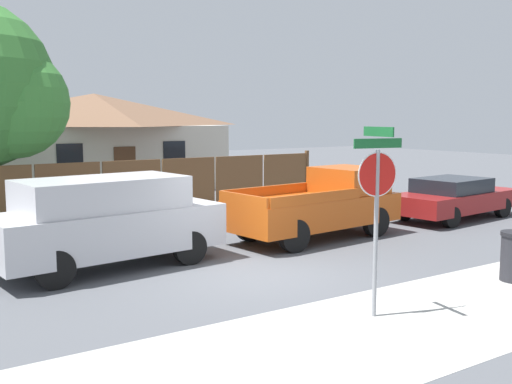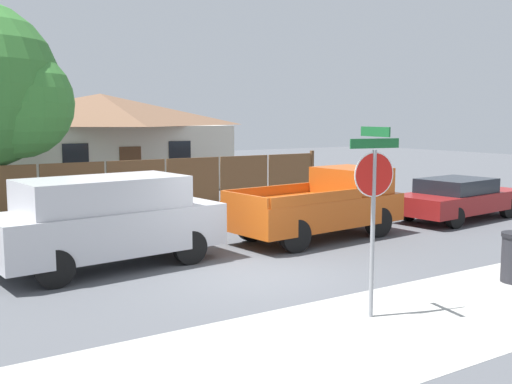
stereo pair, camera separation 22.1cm
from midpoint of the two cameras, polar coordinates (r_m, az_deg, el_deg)
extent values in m
plane|color=#4C4F54|center=(12.20, 1.03, -7.89)|extent=(80.00, 80.00, 0.00)
cube|color=#A3A39E|center=(9.55, 13.37, -12.37)|extent=(36.00, 3.20, 0.01)
cube|color=brown|center=(19.13, -22.74, -0.29)|extent=(2.02, 0.06, 1.76)
cube|color=brown|center=(19.59, -16.69, 0.13)|extent=(2.02, 0.06, 1.76)
cube|color=brown|center=(20.26, -10.98, 0.52)|extent=(2.02, 0.06, 1.76)
cube|color=brown|center=(21.12, -5.68, 0.88)|extent=(2.02, 0.06, 1.76)
cube|color=brown|center=(22.14, -0.83, 1.20)|extent=(2.02, 0.06, 1.76)
cube|color=brown|center=(23.31, 3.56, 1.48)|extent=(2.02, 0.06, 1.76)
cube|color=brown|center=(23.94, 5.59, 1.73)|extent=(0.12, 0.12, 1.86)
cube|color=beige|center=(27.90, -14.23, 3.28)|extent=(9.72, 7.03, 2.81)
pyramid|color=brown|center=(27.85, -14.36, 7.62)|extent=(10.50, 7.59, 1.41)
cube|color=black|center=(23.87, -16.54, 3.14)|extent=(1.00, 0.04, 1.10)
cube|color=black|center=(25.43, -7.01, 3.60)|extent=(1.00, 0.04, 1.10)
cube|color=brown|center=(24.61, -11.59, 1.93)|extent=(0.90, 0.04, 2.00)
sphere|color=#3C8437|center=(19.50, -21.49, 7.89)|extent=(3.35, 3.35, 3.35)
cube|color=#B7B7BC|center=(12.97, -13.34, -3.52)|extent=(4.94, 2.34, 0.91)
cube|color=#B7B7BC|center=(12.80, -13.92, -0.12)|extent=(3.50, 2.04, 0.66)
cube|color=black|center=(13.53, -7.81, 0.40)|extent=(0.23, 1.63, 0.55)
cylinder|color=black|center=(14.43, -9.35, -4.12)|extent=(0.74, 0.22, 0.74)
cylinder|color=black|center=(13.05, -5.83, -5.26)|extent=(0.74, 0.22, 0.74)
cylinder|color=black|center=(13.28, -20.61, -5.47)|extent=(0.74, 0.22, 0.74)
cylinder|color=black|center=(11.77, -18.13, -6.95)|extent=(0.74, 0.22, 0.74)
cube|color=#B74C14|center=(15.66, 6.16, -1.79)|extent=(4.98, 2.38, 0.74)
cube|color=#B74C14|center=(16.52, 9.46, 1.12)|extent=(1.71, 1.89, 0.70)
cube|color=#B74C14|center=(15.71, 1.74, 0.11)|extent=(3.00, 0.39, 0.26)
cube|color=#B74C14|center=(14.39, 6.38, -0.58)|extent=(3.00, 0.39, 0.26)
cube|color=#B74C14|center=(14.05, -0.70, -0.72)|extent=(0.26, 1.80, 0.26)
cylinder|color=black|center=(17.35, 7.71, -2.11)|extent=(0.80, 0.22, 0.80)
cylinder|color=black|center=(16.25, 11.98, -2.82)|extent=(0.80, 0.22, 0.80)
cylinder|color=black|center=(15.36, -0.03, -3.24)|extent=(0.80, 0.22, 0.80)
cylinder|color=black|center=(14.11, 4.22, -4.19)|extent=(0.80, 0.22, 0.80)
cube|color=maroon|center=(19.69, 19.08, -0.82)|extent=(4.85, 2.32, 0.56)
cube|color=black|center=(19.47, 18.85, 0.59)|extent=(2.31, 1.88, 0.44)
cylinder|color=black|center=(21.37, 19.31, -0.95)|extent=(0.62, 0.22, 0.62)
cylinder|color=black|center=(20.56, 23.15, -1.43)|extent=(0.62, 0.22, 0.62)
cylinder|color=black|center=(19.00, 14.62, -1.75)|extent=(0.62, 0.22, 0.62)
cylinder|color=black|center=(18.08, 18.75, -2.33)|extent=(0.62, 0.22, 0.62)
cylinder|color=gray|center=(9.60, 11.69, -4.01)|extent=(0.07, 0.07, 2.66)
cylinder|color=red|center=(9.46, 11.83, 1.64)|extent=(0.66, 0.15, 0.66)
cylinder|color=white|center=(9.46, 11.84, 1.64)|extent=(0.69, 0.14, 0.70)
cube|color=#19602D|center=(9.43, 11.91, 4.55)|extent=(0.86, 0.18, 0.15)
cube|color=#19602D|center=(9.42, 11.93, 5.64)|extent=(0.17, 0.77, 0.15)
camera|label=1|loc=(0.11, -89.50, 0.06)|focal=42.00mm
camera|label=2|loc=(0.11, 90.50, -0.06)|focal=42.00mm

